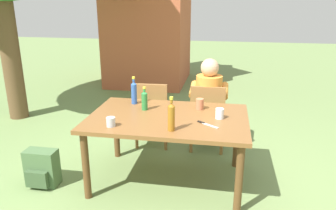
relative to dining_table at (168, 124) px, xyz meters
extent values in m
plane|color=#6B844C|center=(0.00, 0.00, -0.65)|extent=(24.00, 24.00, 0.00)
cube|color=brown|center=(0.00, 0.00, 0.06)|extent=(1.59, 1.06, 0.04)
cylinder|color=brown|center=(-0.72, -0.45, -0.31)|extent=(0.07, 0.07, 0.69)
cylinder|color=brown|center=(0.72, -0.45, -0.31)|extent=(0.07, 0.07, 0.69)
cylinder|color=brown|center=(-0.72, 0.45, -0.31)|extent=(0.07, 0.07, 0.69)
cylinder|color=brown|center=(0.72, 0.45, -0.31)|extent=(0.07, 0.07, 0.69)
cube|color=olive|center=(0.36, 0.91, -0.22)|extent=(0.44, 0.44, 0.04)
cube|color=olive|center=(0.36, 0.71, 0.01)|extent=(0.42, 0.04, 0.42)
cylinder|color=olive|center=(0.55, 1.10, -0.45)|extent=(0.04, 0.04, 0.41)
cylinder|color=olive|center=(0.17, 1.10, -0.45)|extent=(0.04, 0.04, 0.41)
cylinder|color=olive|center=(0.55, 0.72, -0.45)|extent=(0.04, 0.04, 0.41)
cylinder|color=olive|center=(0.17, 0.72, -0.45)|extent=(0.04, 0.04, 0.41)
cube|color=olive|center=(-0.36, 0.91, -0.22)|extent=(0.46, 0.46, 0.04)
cube|color=olive|center=(-0.35, 0.71, 0.01)|extent=(0.42, 0.06, 0.42)
cylinder|color=olive|center=(-0.18, 1.11, -0.45)|extent=(0.04, 0.04, 0.41)
cylinder|color=olive|center=(-0.56, 1.09, -0.45)|extent=(0.04, 0.04, 0.41)
cylinder|color=olive|center=(-0.16, 0.73, -0.45)|extent=(0.04, 0.04, 0.41)
cylinder|color=olive|center=(-0.54, 0.71, -0.45)|extent=(0.04, 0.04, 0.41)
cylinder|color=orange|center=(0.36, 0.86, 0.06)|extent=(0.32, 0.32, 0.52)
sphere|color=tan|center=(0.36, 0.86, 0.42)|extent=(0.22, 0.22, 0.22)
cylinder|color=#383847|center=(0.45, 1.06, -0.20)|extent=(0.14, 0.40, 0.14)
cylinder|color=#383847|center=(0.45, 1.26, -0.43)|extent=(0.11, 0.11, 0.45)
cylinder|color=orange|center=(0.55, 0.86, 0.14)|extent=(0.09, 0.31, 0.16)
cylinder|color=#383847|center=(0.27, 1.06, -0.20)|extent=(0.14, 0.40, 0.14)
cylinder|color=#383847|center=(0.27, 1.26, -0.43)|extent=(0.11, 0.11, 0.45)
cylinder|color=orange|center=(0.17, 0.86, 0.14)|extent=(0.09, 0.31, 0.16)
cylinder|color=#996019|center=(0.09, -0.36, 0.20)|extent=(0.06, 0.06, 0.23)
cone|color=#996019|center=(0.09, -0.36, 0.33)|extent=(0.06, 0.06, 0.03)
cylinder|color=#996019|center=(0.09, -0.36, 0.36)|extent=(0.03, 0.03, 0.03)
cylinder|color=yellow|center=(0.09, -0.36, 0.39)|extent=(0.03, 0.03, 0.03)
cylinder|color=#2D56A3|center=(-0.45, 0.34, 0.19)|extent=(0.06, 0.06, 0.22)
cone|color=#2D56A3|center=(-0.45, 0.34, 0.32)|extent=(0.06, 0.06, 0.03)
cylinder|color=#2D56A3|center=(-0.45, 0.34, 0.35)|extent=(0.03, 0.03, 0.03)
cylinder|color=yellow|center=(-0.45, 0.34, 0.38)|extent=(0.03, 0.03, 0.02)
cylinder|color=#287A38|center=(-0.28, 0.16, 0.17)|extent=(0.06, 0.06, 0.18)
cone|color=#287A38|center=(-0.28, 0.16, 0.28)|extent=(0.06, 0.06, 0.03)
cylinder|color=#287A38|center=(-0.28, 0.16, 0.30)|extent=(0.03, 0.03, 0.03)
cylinder|color=yellow|center=(-0.28, 0.16, 0.32)|extent=(0.03, 0.03, 0.02)
cylinder|color=#B2B7BC|center=(-0.47, -0.36, 0.13)|extent=(0.08, 0.08, 0.09)
cylinder|color=silver|center=(0.51, 0.03, 0.13)|extent=(0.08, 0.08, 0.10)
cylinder|color=#BC6B47|center=(0.29, 0.28, 0.14)|extent=(0.08, 0.08, 0.12)
cube|color=silver|center=(0.43, -0.18, 0.08)|extent=(0.16, 0.12, 0.01)
cube|color=black|center=(0.34, -0.12, 0.09)|extent=(0.08, 0.06, 0.01)
cube|color=#47663D|center=(-1.27, -0.31, -0.46)|extent=(0.33, 0.17, 0.39)
cube|color=#395130|center=(-1.27, -0.42, -0.53)|extent=(0.23, 0.06, 0.17)
cylinder|color=brown|center=(-2.76, 1.52, 0.58)|extent=(0.29, 0.29, 2.46)
cube|color=#B25638|center=(-1.20, 4.28, 0.45)|extent=(1.67, 1.86, 2.21)
camera|label=1|loc=(0.55, -3.05, 1.22)|focal=35.08mm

